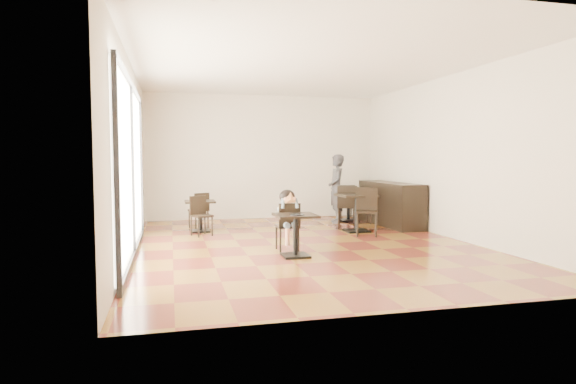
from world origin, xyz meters
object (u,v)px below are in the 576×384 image
object	(u,v)px
child	(287,220)
adult_patron	(336,189)
chair_back_b	(362,205)
chair_back_a	(346,201)
child_chair	(287,226)
chair_mid_b	(367,212)
cafe_table_mid	(357,213)
cafe_table_left	(200,216)
cafe_table_back	(348,206)
child_table	(295,236)
chair_mid_a	(347,207)
chair_left_a	(199,210)
chair_left_b	(202,216)

from	to	relation	value
child	adult_patron	world-z (taller)	adult_patron
chair_back_b	chair_back_a	bearing A→B (deg)	99.34
child_chair	chair_mid_b	xyz separation A→B (m)	(1.93, 1.13, 0.07)
cafe_table_mid	chair_back_a	bearing A→B (deg)	74.78
cafe_table_left	cafe_table_back	world-z (taller)	cafe_table_back
child	chair_mid_b	size ratio (longest dim) A/B	1.07
adult_patron	child_table	bearing A→B (deg)	-19.07
child_table	chair_mid_b	world-z (taller)	chair_mid_b
chair_mid_a	child_chair	bearing A→B (deg)	71.45
chair_left_a	chair_left_b	distance (m)	1.10
chair_mid_a	chair_back_b	xyz separation A→B (m)	(0.62, 0.63, -0.04)
adult_patron	cafe_table_mid	distance (m)	1.49
cafe_table_left	child_table	bearing A→B (deg)	-66.42
cafe_table_left	chair_left_a	size ratio (longest dim) A/B	0.83
adult_patron	cafe_table_back	size ratio (longest dim) A/B	2.29
child_chair	cafe_table_mid	world-z (taller)	child_chair
chair_left_a	cafe_table_mid	bearing A→B (deg)	133.19
cafe_table_back	chair_mid_a	distance (m)	1.27
child_table	child	xyz separation A→B (m)	(0.00, 0.55, 0.17)
adult_patron	cafe_table_mid	bearing A→B (deg)	7.44
cafe_table_left	cafe_table_mid	bearing A→B (deg)	-13.57
child_chair	child	bearing A→B (deg)	-0.00
child_table	chair_mid_a	xyz separation A→B (m)	(1.93, 2.78, 0.14)
cafe_table_mid	chair_left_b	world-z (taller)	same
child_chair	chair_back_b	size ratio (longest dim) A/B	0.94
child	adult_patron	size ratio (longest dim) A/B	0.62
cafe_table_mid	chair_back_b	xyz separation A→B (m)	(0.62, 1.18, 0.04)
child_chair	chair_back_b	world-z (taller)	chair_back_b
adult_patron	chair_left_a	xyz separation A→B (m)	(-3.29, -0.09, -0.43)
chair_left_a	chair_left_b	world-z (taller)	same
chair_mid_a	chair_mid_b	size ratio (longest dim) A/B	1.00
child_chair	adult_patron	size ratio (longest dim) A/B	0.49
chair_mid_b	chair_left_b	size ratio (longest dim) A/B	1.20
cafe_table_back	child	bearing A→B (deg)	-125.20
chair_left_b	cafe_table_back	bearing A→B (deg)	-2.62
child_table	cafe_table_left	distance (m)	3.29
child_chair	chair_mid_a	xyz separation A→B (m)	(1.93, 2.23, 0.07)
cafe_table_back	chair_mid_b	bearing A→B (deg)	-101.72
child_chair	cafe_table_mid	size ratio (longest dim) A/B	1.02
adult_patron	child	bearing A→B (deg)	-23.15
child	cafe_table_left	xyz separation A→B (m)	(-1.32, 2.46, -0.18)
chair_left_b	child_table	bearing A→B (deg)	-86.38
child_table	chair_mid_b	size ratio (longest dim) A/B	0.71
chair_left_b	chair_left_a	bearing A→B (deg)	65.52
child_table	child_chair	size ratio (longest dim) A/B	0.83
adult_patron	chair_mid_a	size ratio (longest dim) A/B	1.73
cafe_table_mid	chair_back_a	xyz separation A→B (m)	(0.62, 2.28, 0.04)
adult_patron	chair_mid_b	bearing A→B (deg)	7.97
cafe_table_mid	chair_back_a	world-z (taller)	chair_back_a
child_table	chair_left_b	distance (m)	2.79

